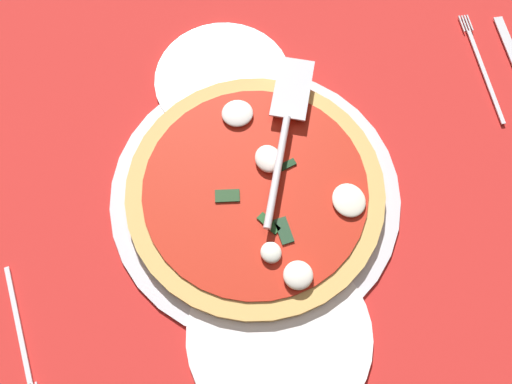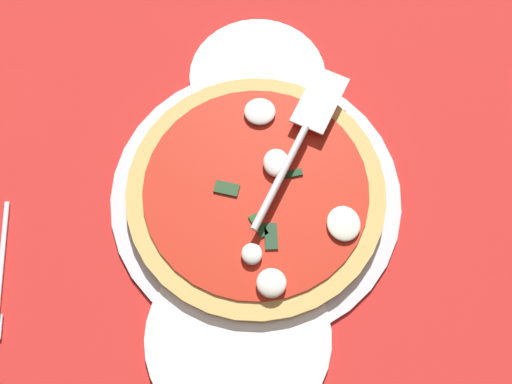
# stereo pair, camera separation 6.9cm
# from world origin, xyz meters

# --- Properties ---
(ground_plane) EXTENTS (1.06, 1.06, 0.01)m
(ground_plane) POSITION_xyz_m (0.00, 0.00, -0.00)
(ground_plane) COLOR red
(checker_pattern) EXTENTS (1.06, 1.06, 0.00)m
(checker_pattern) POSITION_xyz_m (0.00, -0.00, 0.00)
(checker_pattern) COLOR silver
(checker_pattern) RESTS_ON ground_plane
(pizza_pan) EXTENTS (0.39, 0.39, 0.01)m
(pizza_pan) POSITION_xyz_m (-0.00, 0.05, 0.01)
(pizza_pan) COLOR silver
(pizza_pan) RESTS_ON ground_plane
(dinner_plate_left) EXTENTS (0.23, 0.23, 0.01)m
(dinner_plate_left) POSITION_xyz_m (-0.19, 0.08, 0.01)
(dinner_plate_left) COLOR white
(dinner_plate_left) RESTS_ON ground_plane
(dinner_plate_right) EXTENTS (0.20, 0.20, 0.01)m
(dinner_plate_right) POSITION_xyz_m (0.19, 0.04, 0.01)
(dinner_plate_right) COLOR white
(dinner_plate_right) RESTS_ON ground_plane
(pizza) EXTENTS (0.35, 0.35, 0.03)m
(pizza) POSITION_xyz_m (-0.00, 0.05, 0.02)
(pizza) COLOR tan
(pizza) RESTS_ON pizza_pan
(pizza_server) EXTENTS (0.24, 0.15, 0.01)m
(pizza_server) POSITION_xyz_m (0.06, -0.01, 0.04)
(pizza_server) COLOR silver
(pizza_server) RESTS_ON pizza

